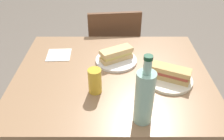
# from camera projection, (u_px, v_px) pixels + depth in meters

# --- Properties ---
(dining_table) EXTENTS (1.04, 0.86, 0.74)m
(dining_table) POSITION_uv_depth(u_px,v_px,m) (112.00, 90.00, 1.35)
(dining_table) COLOR #997251
(dining_table) RESTS_ON ground
(chair_far) EXTENTS (0.44, 0.44, 0.87)m
(chair_far) POSITION_uv_depth(u_px,v_px,m) (113.00, 51.00, 1.93)
(chair_far) COLOR brown
(chair_far) RESTS_ON ground
(plate_near) EXTENTS (0.24, 0.24, 0.01)m
(plate_near) POSITION_uv_depth(u_px,v_px,m) (116.00, 60.00, 1.37)
(plate_near) COLOR white
(plate_near) RESTS_ON dining_table
(baguette_sandwich_near) EXTENTS (0.20, 0.15, 0.07)m
(baguette_sandwich_near) POSITION_uv_depth(u_px,v_px,m) (116.00, 54.00, 1.35)
(baguette_sandwich_near) COLOR #DBB77A
(baguette_sandwich_near) RESTS_ON plate_near
(knife_near) EXTENTS (0.14, 0.13, 0.01)m
(knife_near) POSITION_uv_depth(u_px,v_px,m) (110.00, 55.00, 1.40)
(knife_near) COLOR silver
(knife_near) RESTS_ON plate_near
(plate_far) EXTENTS (0.24, 0.24, 0.01)m
(plate_far) POSITION_uv_depth(u_px,v_px,m) (169.00, 80.00, 1.22)
(plate_far) COLOR silver
(plate_far) RESTS_ON dining_table
(baguette_sandwich_far) EXTENTS (0.21, 0.15, 0.07)m
(baguette_sandwich_far) POSITION_uv_depth(u_px,v_px,m) (170.00, 73.00, 1.20)
(baguette_sandwich_far) COLOR tan
(baguette_sandwich_far) RESTS_ON plate_far
(knife_far) EXTENTS (0.15, 0.12, 0.01)m
(knife_far) POSITION_uv_depth(u_px,v_px,m) (170.00, 72.00, 1.26)
(knife_far) COLOR silver
(knife_far) RESTS_ON plate_far
(water_bottle) EXTENTS (0.08, 0.08, 0.32)m
(water_bottle) POSITION_uv_depth(u_px,v_px,m) (144.00, 97.00, 0.93)
(water_bottle) COLOR #99C6B7
(water_bottle) RESTS_ON dining_table
(beer_glass) EXTENTS (0.06, 0.06, 0.13)m
(beer_glass) POSITION_uv_depth(u_px,v_px,m) (95.00, 81.00, 1.12)
(beer_glass) COLOR gold
(beer_glass) RESTS_ON dining_table
(paper_napkin) EXTENTS (0.15, 0.15, 0.00)m
(paper_napkin) POSITION_uv_depth(u_px,v_px,m) (59.00, 55.00, 1.43)
(paper_napkin) COLOR white
(paper_napkin) RESTS_ON dining_table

